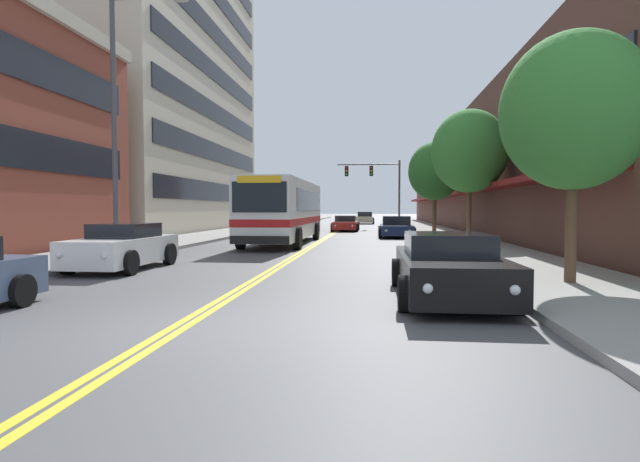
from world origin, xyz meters
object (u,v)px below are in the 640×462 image
(car_white_parked_left_far, at_px, (123,247))
(street_tree_right_near, at_px, (574,112))
(traffic_signal_mast, at_px, (378,180))
(fire_hydrant, at_px, (466,246))
(street_tree_right_mid, at_px, (470,151))
(street_tree_right_far, at_px, (435,171))
(city_bus, at_px, (285,209))
(car_navy_parked_right_mid, at_px, (396,227))
(car_champagne_moving_second, at_px, (365,218))
(street_lamp_left_near, at_px, (124,105))
(car_dark_grey_parked_left_mid, at_px, (274,224))
(car_red_moving_lead, at_px, (346,224))
(car_black_parked_right_foreground, at_px, (448,267))

(car_white_parked_left_far, bearing_deg, street_tree_right_near, -11.34)
(traffic_signal_mast, xyz_separation_m, fire_hydrant, (2.72, -29.02, -3.84))
(street_tree_right_mid, bearing_deg, street_tree_right_far, 93.91)
(city_bus, height_order, car_white_parked_left_far, city_bus)
(city_bus, xyz_separation_m, street_tree_right_far, (8.55, 8.70, 2.48))
(car_navy_parked_right_mid, relative_size, street_tree_right_mid, 0.72)
(car_champagne_moving_second, xyz_separation_m, street_tree_right_far, (5.05, -24.34, 3.61))
(city_bus, xyz_separation_m, car_white_parked_left_far, (-2.80, -11.26, -1.13))
(car_champagne_moving_second, bearing_deg, street_lamp_left_near, -99.00)
(car_white_parked_left_far, relative_size, fire_hydrant, 5.40)
(traffic_signal_mast, relative_size, street_tree_right_far, 1.02)
(car_dark_grey_parked_left_mid, distance_m, fire_hydrant, 21.35)
(city_bus, relative_size, car_champagne_moving_second, 2.44)
(car_red_moving_lead, xyz_separation_m, car_champagne_moving_second, (1.20, 18.66, 0.07))
(car_champagne_moving_second, distance_m, fire_hydrant, 41.45)
(city_bus, height_order, car_dark_grey_parked_left_mid, city_bus)
(car_white_parked_left_far, xyz_separation_m, car_red_moving_lead, (5.10, 25.65, -0.07))
(car_navy_parked_right_mid, bearing_deg, car_white_parked_left_far, -116.52)
(street_tree_right_far, bearing_deg, traffic_signal_mast, 106.97)
(car_white_parked_left_far, relative_size, car_red_moving_lead, 0.87)
(car_navy_parked_right_mid, relative_size, car_red_moving_lead, 0.96)
(car_dark_grey_parked_left_mid, distance_m, street_tree_right_mid, 16.39)
(car_white_parked_left_far, xyz_separation_m, street_tree_right_mid, (11.95, 11.14, 3.93))
(car_navy_parked_right_mid, bearing_deg, car_black_parked_right_foreground, -89.76)
(traffic_signal_mast, bearing_deg, car_champagne_moving_second, 96.30)
(car_navy_parked_right_mid, bearing_deg, fire_hydrant, -83.45)
(car_dark_grey_parked_left_mid, distance_m, car_navy_parked_right_mid, 9.63)
(car_red_moving_lead, distance_m, car_champagne_moving_second, 18.70)
(street_tree_right_near, bearing_deg, city_bus, 123.13)
(car_black_parked_right_foreground, relative_size, street_tree_right_mid, 0.74)
(car_navy_parked_right_mid, bearing_deg, car_red_moving_lead, 113.85)
(car_dark_grey_parked_left_mid, bearing_deg, car_white_parked_left_far, -90.28)
(car_white_parked_left_far, xyz_separation_m, street_tree_right_far, (11.34, 19.96, 3.61))
(car_red_moving_lead, distance_m, traffic_signal_mast, 7.89)
(car_navy_parked_right_mid, distance_m, fire_hydrant, 14.51)
(car_red_moving_lead, relative_size, street_tree_right_far, 0.81)
(car_red_moving_lead, xyz_separation_m, street_lamp_left_near, (-5.62, -24.41, 4.48))
(car_navy_parked_right_mid, bearing_deg, car_champagne_moving_second, 95.15)
(city_bus, distance_m, car_white_parked_left_far, 11.66)
(city_bus, bearing_deg, car_black_parked_right_foreground, -68.25)
(car_dark_grey_parked_left_mid, distance_m, car_champagne_moving_second, 23.37)
(fire_hydrant, bearing_deg, city_bus, 132.69)
(car_navy_parked_right_mid, distance_m, car_champagne_moving_second, 26.94)
(traffic_signal_mast, bearing_deg, city_bus, -103.12)
(street_tree_right_far, bearing_deg, car_dark_grey_parked_left_mid, 170.85)
(car_white_parked_left_far, bearing_deg, car_dark_grey_parked_left_mid, 89.72)
(car_red_moving_lead, bearing_deg, fire_hydrant, -76.87)
(car_navy_parked_right_mid, relative_size, car_champagne_moving_second, 1.01)
(street_tree_right_near, relative_size, fire_hydrant, 6.95)
(car_white_parked_left_far, bearing_deg, car_navy_parked_right_mid, 63.48)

